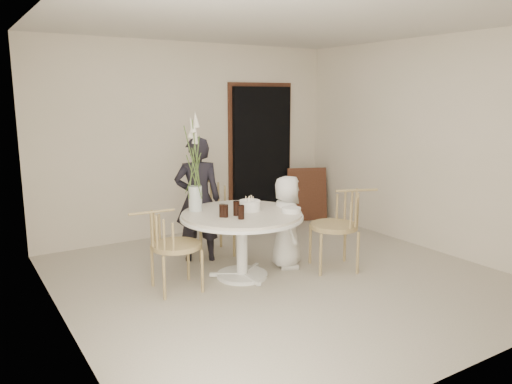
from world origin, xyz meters
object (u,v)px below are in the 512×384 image
chair_right (345,217)px  boy (287,222)px  table (242,223)px  chair_far (207,204)px  chair_left (164,239)px  girl (198,199)px  birthday_cake (250,205)px  flower_vase (195,173)px

chair_right → boy: boy is taller
table → chair_far: 1.04m
chair_far → chair_left: chair_far is taller
chair_far → chair_right: (1.06, -1.41, -0.01)m
chair_left → girl: size_ratio=0.58×
table → chair_left: chair_left is taller
table → boy: size_ratio=1.24×
chair_left → chair_far: bearing=-40.8°
boy → birthday_cake: size_ratio=4.58×
girl → birthday_cake: 0.79m
chair_far → boy: size_ratio=0.88×
boy → flower_vase: (-1.00, 0.33, 0.61)m
chair_left → flower_vase: 0.82m
chair_right → chair_far: bearing=-120.5°
chair_far → flower_vase: flower_vase is taller
birthday_cake → girl: bearing=109.9°
girl → boy: 1.10m
boy → birthday_cake: (-0.49, 0.02, 0.25)m
boy → flower_vase: 1.21m
chair_right → boy: bearing=-103.1°
table → boy: 0.62m
table → chair_left: bearing=176.4°
chair_right → boy: (-0.54, 0.39, -0.07)m
table → chair_far: size_ratio=1.40×
chair_far → flower_vase: size_ratio=0.87×
boy → birthday_cake: bearing=116.5°
chair_right → birthday_cake: chair_right is taller
girl → boy: bearing=157.7°
table → birthday_cake: size_ratio=5.67×
girl → chair_far: bearing=-111.1°
chair_right → girl: size_ratio=0.62×
table → chair_far: bearing=84.6°
table → chair_far: (0.10, 1.04, -0.00)m
chair_right → flower_vase: flower_vase is taller
table → birthday_cake: birthday_cake is taller
birthday_cake → flower_vase: flower_vase is taller
chair_right → girl: (-1.30, 1.16, 0.15)m
girl → flower_vase: bearing=84.6°
chair_far → birthday_cake: chair_far is taller
table → chair_right: bearing=-17.9°
table → boy: boy is taller
chair_far → table: bearing=-89.3°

